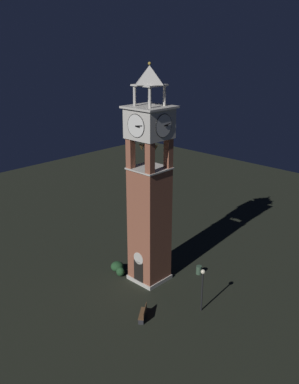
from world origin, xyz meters
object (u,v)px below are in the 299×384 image
(park_bench, at_px, (143,313))
(lamp_post, at_px, (202,282))
(clock_tower, at_px, (149,196))
(trash_bin, at_px, (199,270))

(park_bench, bearing_deg, lamp_post, 56.63)
(clock_tower, bearing_deg, trash_bin, 53.32)
(clock_tower, relative_size, lamp_post, 5.07)
(lamp_post, bearing_deg, trash_bin, 129.32)
(lamp_post, bearing_deg, park_bench, -123.37)
(lamp_post, height_order, trash_bin, lamp_post)
(park_bench, xyz_separation_m, trash_bin, (-0.93, 8.20, -0.08))
(trash_bin, bearing_deg, lamp_post, -50.68)
(park_bench, relative_size, lamp_post, 0.42)
(park_bench, xyz_separation_m, lamp_post, (2.58, 3.92, 2.08))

